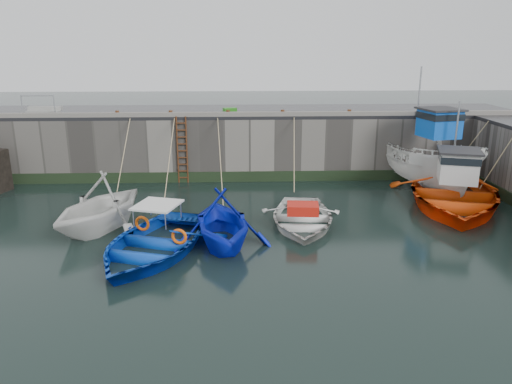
{
  "coord_description": "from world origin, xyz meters",
  "views": [
    {
      "loc": [
        0.57,
        -13.5,
        6.39
      ],
      "look_at": [
        1.28,
        4.07,
        1.2
      ],
      "focal_mm": 35.0,
      "sensor_mm": 36.0,
      "label": 1
    }
  ],
  "objects_px": {
    "boat_far_orange": "(453,194)",
    "bollard_d": "(283,113)",
    "bollard_a": "(117,114)",
    "boat_far_white": "(428,162)",
    "boat_near_white": "(102,228)",
    "boat_near_blacktrim": "(222,244)",
    "bollard_e": "(349,112)",
    "boat_near_navy": "(302,224)",
    "bollard_b": "(171,113)",
    "boat_near_blue": "(153,252)",
    "fish_crate": "(230,111)",
    "ladder": "(182,150)",
    "bollard_c": "(228,113)"
  },
  "relations": [
    {
      "from": "boat_far_orange",
      "to": "bollard_d",
      "type": "relative_size",
      "value": 31.1
    },
    {
      "from": "bollard_a",
      "to": "bollard_d",
      "type": "height_order",
      "value": "same"
    },
    {
      "from": "bollard_a",
      "to": "boat_far_white",
      "type": "bearing_deg",
      "value": -6.07
    },
    {
      "from": "boat_near_white",
      "to": "boat_near_blacktrim",
      "type": "bearing_deg",
      "value": 4.67
    },
    {
      "from": "bollard_a",
      "to": "bollard_e",
      "type": "bearing_deg",
      "value": 0.0
    },
    {
      "from": "boat_near_navy",
      "to": "bollard_b",
      "type": "xyz_separation_m",
      "value": [
        -5.47,
        6.38,
        3.3
      ]
    },
    {
      "from": "boat_near_blue",
      "to": "boat_far_orange",
      "type": "distance_m",
      "value": 12.46
    },
    {
      "from": "boat_near_blue",
      "to": "fish_crate",
      "type": "xyz_separation_m",
      "value": [
        2.43,
        9.57,
        3.31
      ]
    },
    {
      "from": "ladder",
      "to": "boat_near_blue",
      "type": "relative_size",
      "value": 0.57
    },
    {
      "from": "boat_near_blue",
      "to": "boat_far_orange",
      "type": "height_order",
      "value": "boat_far_orange"
    },
    {
      "from": "boat_near_navy",
      "to": "fish_crate",
      "type": "height_order",
      "value": "fish_crate"
    },
    {
      "from": "bollard_b",
      "to": "bollard_e",
      "type": "height_order",
      "value": "same"
    },
    {
      "from": "bollard_a",
      "to": "bollard_c",
      "type": "height_order",
      "value": "same"
    },
    {
      "from": "fish_crate",
      "to": "bollard_d",
      "type": "bearing_deg",
      "value": -34.14
    },
    {
      "from": "bollard_e",
      "to": "fish_crate",
      "type": "bearing_deg",
      "value": 172.55
    },
    {
      "from": "boat_far_orange",
      "to": "bollard_b",
      "type": "height_order",
      "value": "boat_far_orange"
    },
    {
      "from": "boat_near_blue",
      "to": "bollard_d",
      "type": "xyz_separation_m",
      "value": [
        4.95,
        8.82,
        3.3
      ]
    },
    {
      "from": "boat_far_white",
      "to": "bollard_a",
      "type": "relative_size",
      "value": 27.37
    },
    {
      "from": "bollard_d",
      "to": "boat_far_white",
      "type": "bearing_deg",
      "value": -13.01
    },
    {
      "from": "boat_near_blacktrim",
      "to": "bollard_b",
      "type": "relative_size",
      "value": 14.78
    },
    {
      "from": "boat_near_blue",
      "to": "bollard_a",
      "type": "xyz_separation_m",
      "value": [
        -2.85,
        8.82,
        3.3
      ]
    },
    {
      "from": "boat_far_orange",
      "to": "bollard_a",
      "type": "height_order",
      "value": "boat_far_orange"
    },
    {
      "from": "fish_crate",
      "to": "boat_near_navy",
      "type": "bearing_deg",
      "value": -86.94
    },
    {
      "from": "boat_far_orange",
      "to": "fish_crate",
      "type": "bearing_deg",
      "value": 168.62
    },
    {
      "from": "boat_far_white",
      "to": "fish_crate",
      "type": "distance_m",
      "value": 9.69
    },
    {
      "from": "boat_near_navy",
      "to": "boat_far_orange",
      "type": "relative_size",
      "value": 0.55
    },
    {
      "from": "boat_near_white",
      "to": "bollard_b",
      "type": "height_order",
      "value": "bollard_b"
    },
    {
      "from": "boat_near_blacktrim",
      "to": "bollard_c",
      "type": "relative_size",
      "value": 14.78
    },
    {
      "from": "boat_near_white",
      "to": "boat_far_orange",
      "type": "bearing_deg",
      "value": 33.81
    },
    {
      "from": "boat_near_navy",
      "to": "fish_crate",
      "type": "xyz_separation_m",
      "value": [
        -2.69,
        7.13,
        3.31
      ]
    },
    {
      "from": "boat_near_blue",
      "to": "boat_far_orange",
      "type": "relative_size",
      "value": 0.64
    },
    {
      "from": "bollard_d",
      "to": "boat_near_blacktrim",
      "type": "bearing_deg",
      "value": -108.54
    },
    {
      "from": "boat_near_blue",
      "to": "boat_far_white",
      "type": "height_order",
      "value": "boat_far_white"
    },
    {
      "from": "bollard_a",
      "to": "fish_crate",
      "type": "bearing_deg",
      "value": 8.06
    },
    {
      "from": "fish_crate",
      "to": "bollard_d",
      "type": "height_order",
      "value": "fish_crate"
    },
    {
      "from": "boat_near_blacktrim",
      "to": "bollard_e",
      "type": "relative_size",
      "value": 14.78
    },
    {
      "from": "fish_crate",
      "to": "ladder",
      "type": "bearing_deg",
      "value": -172.22
    },
    {
      "from": "boat_near_white",
      "to": "boat_near_navy",
      "type": "xyz_separation_m",
      "value": [
        7.32,
        0.18,
        0.0
      ]
    },
    {
      "from": "boat_near_white",
      "to": "fish_crate",
      "type": "xyz_separation_m",
      "value": [
        4.63,
        7.31,
        3.31
      ]
    },
    {
      "from": "boat_near_blue",
      "to": "boat_near_blacktrim",
      "type": "bearing_deg",
      "value": 33.3
    },
    {
      "from": "boat_near_white",
      "to": "bollard_e",
      "type": "xyz_separation_m",
      "value": [
        10.35,
        6.56,
        3.3
      ]
    },
    {
      "from": "boat_far_orange",
      "to": "bollard_e",
      "type": "distance_m",
      "value": 6.28
    },
    {
      "from": "ladder",
      "to": "bollard_a",
      "type": "distance_m",
      "value": 3.47
    },
    {
      "from": "boat_near_blue",
      "to": "bollard_a",
      "type": "relative_size",
      "value": 20.05
    },
    {
      "from": "boat_near_blue",
      "to": "boat_far_white",
      "type": "distance_m",
      "value": 13.75
    },
    {
      "from": "bollard_b",
      "to": "bollard_c",
      "type": "bearing_deg",
      "value": 0.0
    },
    {
      "from": "ladder",
      "to": "bollard_a",
      "type": "relative_size",
      "value": 11.43
    },
    {
      "from": "bollard_c",
      "to": "boat_far_orange",
      "type": "bearing_deg",
      "value": -25.37
    },
    {
      "from": "boat_near_white",
      "to": "bollard_c",
      "type": "xyz_separation_m",
      "value": [
        4.55,
        6.56,
        3.3
      ]
    },
    {
      "from": "boat_far_orange",
      "to": "bollard_e",
      "type": "bearing_deg",
      "value": 146.24
    }
  ]
}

